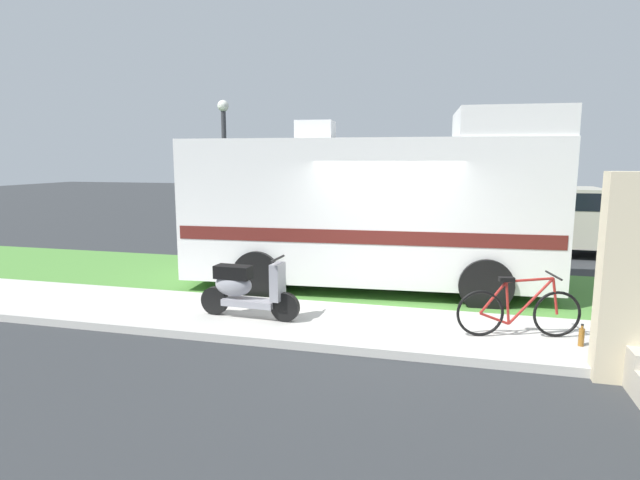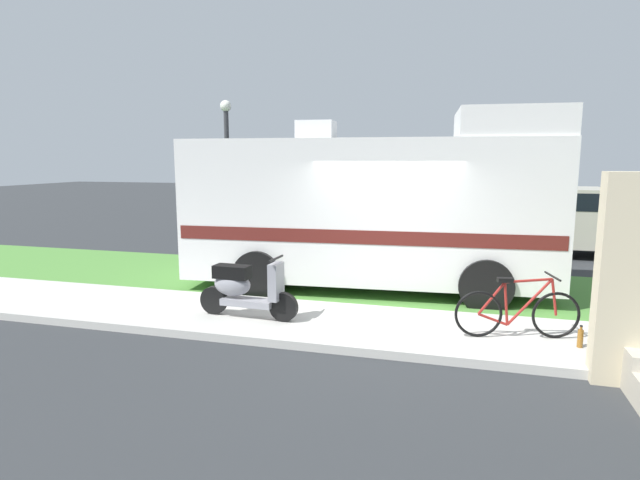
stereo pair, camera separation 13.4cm
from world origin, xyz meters
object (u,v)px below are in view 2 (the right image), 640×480
at_px(bottle_green, 631,328).
at_px(scooter, 244,288).
at_px(street_lamp_post, 227,163).
at_px(pickup_truck_near, 592,220).
at_px(bottle_spare, 580,338).
at_px(bicycle, 517,311).
at_px(motorhome_rv, 374,208).

bearing_deg(bottle_green, scooter, -174.03).
xyz_separation_m(bottle_green, street_lamp_post, (-8.05, 4.40, 2.18)).
height_order(pickup_truck_near, bottle_spare, pickup_truck_near).
height_order(scooter, bicycle, scooter).
bearing_deg(bicycle, bottle_spare, -12.83).
height_order(bicycle, bottle_green, bicycle).
xyz_separation_m(motorhome_rv, street_lamp_post, (-4.14, 2.31, 0.82)).
distance_m(pickup_truck_near, bottle_spare, 8.01).
xyz_separation_m(scooter, bottle_green, (5.46, 0.57, -0.33)).
bearing_deg(motorhome_rv, scooter, -120.21).
bearing_deg(bottle_green, bottle_spare, -140.64).
bearing_deg(motorhome_rv, bicycle, -46.48).
bearing_deg(bicycle, pickup_truck_near, 71.59).
distance_m(motorhome_rv, bottle_green, 4.64).
height_order(scooter, pickup_truck_near, pickup_truck_near).
bearing_deg(street_lamp_post, pickup_truck_near, 16.98).
distance_m(scooter, bicycle, 3.95).
bearing_deg(street_lamp_post, motorhome_rv, -29.18).
bearing_deg(bottle_spare, bicycle, 167.17).
bearing_deg(pickup_truck_near, street_lamp_post, -163.02).
bearing_deg(pickup_truck_near, motorhome_rv, -134.17).
xyz_separation_m(bicycle, pickup_truck_near, (2.53, 7.61, 0.47)).
xyz_separation_m(pickup_truck_near, bottle_spare, (-1.77, -7.78, -0.71)).
relative_size(pickup_truck_near, bottle_spare, 19.44).
height_order(pickup_truck_near, bottle_green, pickup_truck_near).
height_order(bottle_green, street_lamp_post, street_lamp_post).
relative_size(motorhome_rv, street_lamp_post, 1.74).
distance_m(scooter, bottle_green, 5.50).
height_order(motorhome_rv, pickup_truck_near, motorhome_rv).
bearing_deg(bottle_green, motorhome_rv, 151.93).
relative_size(scooter, bicycle, 0.98).
bearing_deg(bicycle, bottle_green, 16.23).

